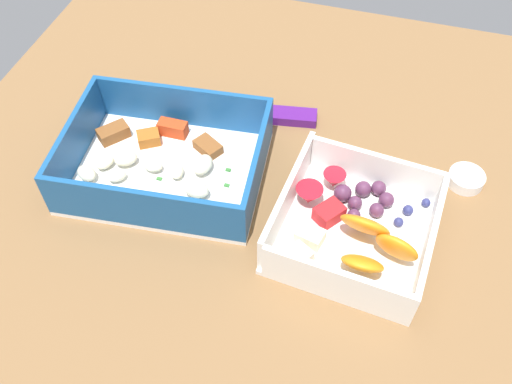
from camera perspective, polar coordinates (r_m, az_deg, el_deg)
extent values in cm
cube|color=brown|center=(62.44, 1.29, -2.18)|extent=(80.00, 80.00, 2.00)
cube|color=white|center=(65.35, -8.91, 2.06)|extent=(23.05, 18.34, 0.60)
cube|color=#19518C|center=(66.82, -17.85, 4.97)|extent=(2.20, 16.28, 5.53)
cube|color=#19518C|center=(60.98, 0.17, 2.60)|extent=(2.20, 16.28, 5.53)
cube|color=#19518C|center=(68.33, -7.36, 8.65)|extent=(20.31, 2.60, 5.53)
cube|color=#19518C|center=(58.47, -11.42, -1.69)|extent=(20.31, 2.60, 5.53)
ellipsoid|color=beige|center=(64.66, -13.89, 1.58)|extent=(2.53, 2.49, 1.05)
ellipsoid|color=beige|center=(65.92, -13.03, 3.28)|extent=(3.18, 3.00, 1.30)
ellipsoid|color=beige|center=(61.51, -6.07, 0.31)|extent=(3.30, 2.58, 1.49)
ellipsoid|color=beige|center=(66.20, -15.11, 2.78)|extent=(2.45, 2.71, 1.11)
ellipsoid|color=beige|center=(64.77, -10.39, 2.64)|extent=(2.27, 1.60, 1.12)
ellipsoid|color=beige|center=(63.79, -5.42, 2.79)|extent=(2.21, 3.04, 1.46)
ellipsoid|color=beige|center=(65.64, -16.77, 1.85)|extent=(3.06, 2.72, 1.27)
ellipsoid|color=beige|center=(63.82, -8.01, 2.08)|extent=(1.98, 2.44, 1.07)
cube|color=brown|center=(66.20, -4.88, 4.58)|extent=(3.81, 3.41, 1.19)
cube|color=#AD5B1E|center=(67.97, -10.80, 5.39)|extent=(3.22, 3.02, 1.45)
cube|color=brown|center=(69.42, -14.22, 5.82)|extent=(3.82, 4.01, 1.54)
cube|color=red|center=(68.43, -8.41, 6.39)|extent=(3.45, 1.65, 1.76)
cube|color=#387A33|center=(64.27, -2.82, 2.24)|extent=(0.60, 0.40, 0.20)
cube|color=#387A33|center=(62.80, -2.98, 0.68)|extent=(0.60, 0.40, 0.20)
cube|color=#387A33|center=(61.33, -5.64, -1.26)|extent=(0.60, 0.40, 0.20)
cube|color=#387A33|center=(64.25, -9.76, 1.32)|extent=(0.60, 0.40, 0.20)
cube|color=#387A33|center=(61.92, -10.98, -1.54)|extent=(0.60, 0.40, 0.20)
cube|color=white|center=(60.02, 9.73, -4.29)|extent=(16.90, 17.35, 0.60)
cube|color=white|center=(58.91, 3.13, -0.77)|extent=(2.11, 15.94, 4.32)
cube|color=white|center=(58.13, 17.09, -5.01)|extent=(2.11, 15.94, 4.32)
cube|color=white|center=(62.97, 11.89, 2.37)|extent=(14.25, 1.95, 4.32)
cube|color=white|center=(53.77, 7.86, -9.08)|extent=(14.25, 1.95, 4.32)
ellipsoid|color=orange|center=(56.67, 14.04, -5.49)|extent=(5.02, 3.84, 4.66)
ellipsoid|color=orange|center=(55.34, 10.71, -7.13)|extent=(4.25, 3.94, 4.03)
ellipsoid|color=orange|center=(57.24, 10.97, -3.34)|extent=(5.66, 4.55, 5.16)
cube|color=red|center=(60.04, 7.47, -1.89)|extent=(3.53, 3.68, 1.77)
cube|color=#F4EACC|center=(56.28, 4.12, -6.78)|extent=(3.31, 3.58, 1.73)
cube|color=#F4EACC|center=(57.95, 5.46, -4.49)|extent=(3.15, 2.64, 1.64)
sphere|color=#562D4C|center=(61.60, 8.75, -0.11)|extent=(1.96, 1.96, 1.96)
sphere|color=#562D4C|center=(61.23, 9.98, -1.10)|extent=(1.55, 1.55, 1.55)
sphere|color=#562D4C|center=(62.09, 13.05, -0.78)|extent=(1.68, 1.68, 1.68)
sphere|color=#562D4C|center=(61.05, 12.11, -1.81)|extent=(1.58, 1.58, 1.58)
sphere|color=#562D4C|center=(62.95, 12.30, 0.37)|extent=(1.66, 1.66, 1.66)
sphere|color=#562D4C|center=(60.27, 9.87, -2.34)|extent=(1.43, 1.43, 1.43)
sphere|color=#562D4C|center=(62.47, 10.79, 0.30)|extent=(1.77, 1.77, 1.77)
cone|color=red|center=(62.59, 7.88, 1.19)|extent=(2.54, 2.54, 2.03)
cone|color=red|center=(60.66, 5.37, -0.38)|extent=(2.96, 2.96, 2.37)
sphere|color=navy|center=(60.97, 14.23, -2.96)|extent=(1.04, 1.04, 1.04)
sphere|color=navy|center=(62.13, 15.13, -1.78)|extent=(1.14, 1.14, 1.14)
sphere|color=navy|center=(63.40, 16.82, -1.04)|extent=(0.97, 0.97, 0.97)
cube|color=#51197A|center=(70.61, 3.29, 7.67)|extent=(7.30, 3.52, 1.20)
cylinder|color=white|center=(67.58, 20.47, 1.25)|extent=(4.03, 4.03, 1.40)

